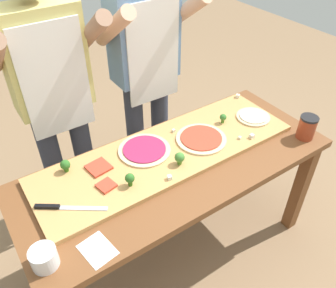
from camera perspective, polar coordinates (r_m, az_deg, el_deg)
ground_plane at (r=2.35m, az=1.08°, el=-16.81°), size 8.00×8.00×0.00m
prep_table at (r=1.85m, az=1.31°, el=-5.61°), size 1.65×0.68×0.75m
cutting_board at (r=1.82m, az=-0.16°, el=-1.39°), size 1.42×0.45×0.03m
chefs_knife at (r=1.60m, az=-17.30°, el=-9.92°), size 0.27×0.20×0.02m
pizza_whole_beet_magenta at (r=1.81m, az=-3.91°, el=-0.95°), size 0.28×0.28×0.02m
pizza_whole_cheese_artichoke at (r=2.12m, az=13.89°, el=4.41°), size 0.20×0.20×0.02m
pizza_whole_tomato_red at (r=1.89m, az=5.49°, el=0.91°), size 0.28×0.28×0.02m
pizza_slice_far_right at (r=1.74m, az=-11.37°, el=-3.79°), size 0.12×0.12×0.01m
pizza_slice_near_left at (r=1.65m, az=-10.15°, el=-6.75°), size 0.09×0.09×0.01m
broccoli_floret_center_right at (r=1.61m, az=-6.32°, el=-5.71°), size 0.05×0.05×0.07m
broccoli_floret_front_right at (r=2.02m, az=9.08°, el=4.33°), size 0.04×0.04×0.06m
broccoli_floret_back_right at (r=1.74m, az=-16.59°, el=-3.36°), size 0.05×0.05×0.07m
broccoli_floret_back_left at (r=1.71m, az=1.94°, el=-2.28°), size 0.05×0.05×0.07m
cheese_crumble_a at (r=1.95m, az=13.68°, el=1.27°), size 0.02×0.02×0.02m
cheese_crumble_b at (r=1.94m, az=0.92°, el=2.23°), size 0.02×0.02×0.02m
cheese_crumble_c at (r=2.29m, az=11.45°, el=7.78°), size 0.03×0.03×0.02m
cheese_crumble_d at (r=1.65m, az=0.26°, el=-5.54°), size 0.03×0.03×0.02m
cheese_crumble_e at (r=1.93m, az=11.75°, el=1.03°), size 0.02×0.02×0.01m
flour_cup at (r=1.45m, az=-19.74°, el=-17.38°), size 0.10×0.10×0.08m
sauce_jar at (r=2.05m, az=21.95°, el=2.57°), size 0.10×0.10×0.14m
recipe_note at (r=1.46m, az=-11.56°, el=-16.72°), size 0.13×0.16×0.00m
cook_left at (r=1.98m, az=-18.46°, el=8.44°), size 0.54×0.39×1.67m
cook_right at (r=2.18m, az=-3.73°, el=13.20°), size 0.54×0.39×1.67m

